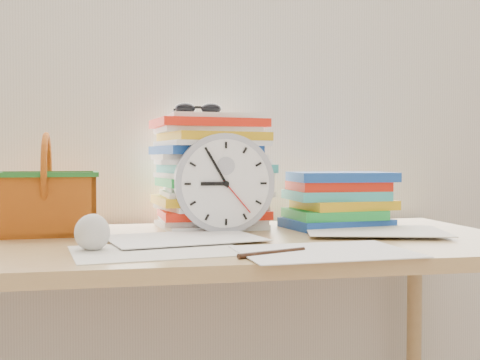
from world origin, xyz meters
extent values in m
cube|color=silver|center=(0.00, 2.00, 1.35)|extent=(4.00, 0.04, 2.70)
cube|color=silver|center=(0.00, 1.98, 1.30)|extent=(2.40, 0.01, 2.50)
cube|color=#AB8750|center=(0.00, 1.60, 0.73)|extent=(1.40, 0.70, 0.03)
cylinder|color=#AB8750|center=(0.65, 1.90, 0.36)|extent=(0.04, 0.04, 0.72)
cylinder|color=#A9ABB7|center=(0.04, 1.70, 0.87)|extent=(0.25, 0.05, 0.25)
sphere|color=silver|center=(-0.27, 1.47, 0.79)|extent=(0.07, 0.07, 0.07)
cylinder|color=black|center=(0.06, 1.34, 0.76)|extent=(0.15, 0.07, 0.01)
camera|label=1|loc=(-0.21, 0.24, 0.93)|focal=45.00mm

